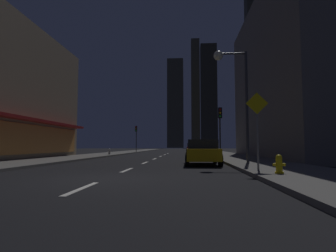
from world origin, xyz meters
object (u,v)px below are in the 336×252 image
at_px(car_parked_far, 193,148).
at_px(fire_hydrant_yellow_near, 279,165).
at_px(car_parked_near, 202,152).
at_px(fire_hydrant_far_left, 109,152).
at_px(street_lamp_right, 232,78).
at_px(traffic_light_far_left, 136,133).
at_px(traffic_light_near_right, 220,121).
at_px(pedestrian_crossing_sign, 257,124).

xyz_separation_m(car_parked_far, fire_hydrant_yellow_near, (2.30, -27.56, -0.29)).
bearing_deg(car_parked_near, fire_hydrant_far_left, 125.08).
height_order(car_parked_far, street_lamp_right, street_lamp_right).
distance_m(car_parked_near, traffic_light_far_left, 28.66).
bearing_deg(street_lamp_right, car_parked_far, 94.73).
distance_m(fire_hydrant_far_left, street_lamp_right, 18.25).
relative_size(car_parked_far, fire_hydrant_yellow_near, 6.48).
height_order(fire_hydrant_yellow_near, traffic_light_near_right, traffic_light_near_right).
bearing_deg(traffic_light_near_right, pedestrian_crossing_sign, -89.50).
distance_m(fire_hydrant_far_left, traffic_light_near_right, 13.51).
bearing_deg(traffic_light_far_left, fire_hydrant_far_left, -91.69).
distance_m(fire_hydrant_far_left, traffic_light_far_left, 13.82).
bearing_deg(pedestrian_crossing_sign, street_lamp_right, 92.79).
height_order(fire_hydrant_yellow_near, street_lamp_right, street_lamp_right).
relative_size(car_parked_near, traffic_light_near_right, 1.01).
bearing_deg(traffic_light_far_left, pedestrian_crossing_sign, -70.67).
bearing_deg(fire_hydrant_yellow_near, pedestrian_crossing_sign, 100.88).
distance_m(fire_hydrant_yellow_near, fire_hydrant_far_left, 22.93).
height_order(car_parked_far, traffic_light_far_left, traffic_light_far_left).
relative_size(fire_hydrant_far_left, pedestrian_crossing_sign, 0.21).
bearing_deg(fire_hydrant_yellow_near, fire_hydrant_far_left, 120.97).
bearing_deg(fire_hydrant_yellow_near, traffic_light_near_right, 91.77).
relative_size(fire_hydrant_yellow_near, traffic_light_near_right, 0.16).
bearing_deg(street_lamp_right, car_parked_near, 178.06).
bearing_deg(pedestrian_crossing_sign, fire_hydrant_far_left, 122.43).
distance_m(car_parked_far, street_lamp_right, 21.99).
bearing_deg(fire_hydrant_far_left, traffic_light_far_left, 88.31).
xyz_separation_m(car_parked_far, pedestrian_crossing_sign, (2.00, -26.00, 1.28)).
bearing_deg(traffic_light_far_left, car_parked_far, -31.77).
relative_size(fire_hydrant_yellow_near, street_lamp_right, 0.10).
distance_m(car_parked_near, pedestrian_crossing_sign, 5.15).
height_order(car_parked_near, car_parked_far, same).
relative_size(car_parked_far, fire_hydrant_far_left, 6.48).
bearing_deg(car_parked_far, traffic_light_far_left, 148.23).
bearing_deg(fire_hydrant_yellow_near, car_parked_far, 94.77).
height_order(traffic_light_far_left, street_lamp_right, street_lamp_right).
height_order(car_parked_near, street_lamp_right, street_lamp_right).
distance_m(car_parked_far, traffic_light_far_left, 10.98).
distance_m(car_parked_near, street_lamp_right, 4.68).
bearing_deg(car_parked_near, traffic_light_near_right, 74.41).
height_order(traffic_light_near_right, street_lamp_right, street_lamp_right).
height_order(car_parked_near, traffic_light_far_left, traffic_light_far_left).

